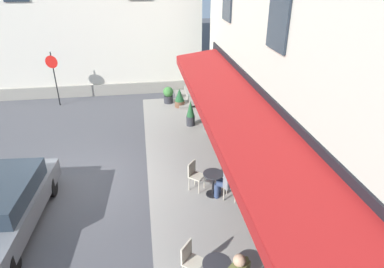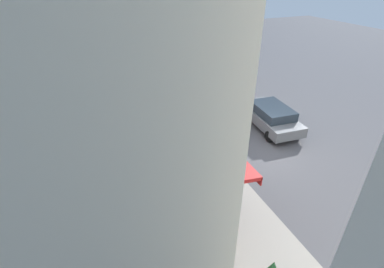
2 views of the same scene
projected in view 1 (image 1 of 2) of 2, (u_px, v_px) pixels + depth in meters
The scene contains 14 objects.
ground_plane at pixel (91, 182), 10.56m from camera, with size 70.00×70.00×0.00m, color #4C4C51.
sidewalk_cafe_terrace at pixel (218, 245), 8.15m from camera, with size 20.50×3.20×0.01m, color gray.
back_alley_steps at pixel (198, 95), 16.89m from camera, with size 2.40×1.75×0.60m.
cafe_table_near_entrance at pixel (213, 181), 9.74m from camera, with size 0.60×0.60×0.75m.
cafe_chair_cream_facing_street at pixel (194, 173), 10.00m from camera, with size 0.56×0.56×0.91m.
cafe_chair_cream_by_window at pixel (234, 184), 9.52m from camera, with size 0.54×0.54×0.91m.
cafe_chair_cream_corner_right at pixel (190, 258), 7.10m from camera, with size 0.56×0.56×0.91m.
seated_companion_in_grey at pixel (227, 177), 9.51m from camera, with size 0.63×0.66×1.33m.
no_parking_sign at pixel (53, 69), 15.49m from camera, with size 0.17×0.57×2.60m.
potted_plant_entrance_right at pixel (191, 113), 14.03m from camera, with size 0.36×0.36×1.12m.
potted_plant_entrance_left at pixel (196, 95), 16.42m from camera, with size 0.37×0.37×0.84m.
potted_plant_under_sign at pixel (168, 95), 16.41m from camera, with size 0.50×0.50×0.82m.
potted_plant_mid_terrace at pixel (210, 119), 13.72m from camera, with size 0.58×0.58×0.84m.
potted_plant_by_steps at pixel (180, 98), 15.94m from camera, with size 0.47×0.47×0.91m.
Camera 1 is at (-9.12, -1.84, 6.12)m, focal length 31.20 mm.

